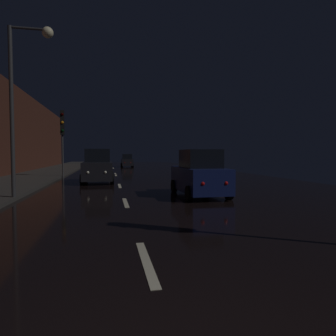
{
  "coord_description": "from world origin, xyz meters",
  "views": [
    {
      "loc": [
        -0.63,
        -2.05,
        1.88
      ],
      "look_at": [
        2.36,
        12.85,
        1.15
      ],
      "focal_mm": 31.8,
      "sensor_mm": 36.0,
      "label": 1
    }
  ],
  "objects_px": {
    "traffic_light_far_left": "(62,129)",
    "car_approaching_headlights": "(98,167)",
    "car_parked_right_near": "(199,175)",
    "streetlamp_overhead": "(24,85)",
    "car_distant_taillights": "(127,161)"
  },
  "relations": [
    {
      "from": "car_distant_taillights",
      "to": "car_parked_right_near",
      "type": "distance_m",
      "value": 30.43
    },
    {
      "from": "car_approaching_headlights",
      "to": "traffic_light_far_left",
      "type": "bearing_deg",
      "value": -147.78
    },
    {
      "from": "streetlamp_overhead",
      "to": "car_parked_right_near",
      "type": "distance_m",
      "value": 8.14
    },
    {
      "from": "traffic_light_far_left",
      "to": "car_distant_taillights",
      "type": "bearing_deg",
      "value": 151.03
    },
    {
      "from": "streetlamp_overhead",
      "to": "car_approaching_headlights",
      "type": "xyz_separation_m",
      "value": [
        2.58,
        7.28,
        -3.62
      ]
    },
    {
      "from": "traffic_light_far_left",
      "to": "car_parked_right_near",
      "type": "relative_size",
      "value": 1.29
    },
    {
      "from": "car_distant_taillights",
      "to": "car_parked_right_near",
      "type": "bearing_deg",
      "value": -177.41
    },
    {
      "from": "traffic_light_far_left",
      "to": "car_parked_right_near",
      "type": "bearing_deg",
      "value": 21.77
    },
    {
      "from": "streetlamp_overhead",
      "to": "car_approaching_headlights",
      "type": "bearing_deg",
      "value": 70.5
    },
    {
      "from": "car_approaching_headlights",
      "to": "car_parked_right_near",
      "type": "distance_m",
      "value": 8.71
    },
    {
      "from": "traffic_light_far_left",
      "to": "car_approaching_headlights",
      "type": "relative_size",
      "value": 1.21
    },
    {
      "from": "car_approaching_headlights",
      "to": "car_parked_right_near",
      "type": "xyz_separation_m",
      "value": [
        4.68,
        -7.34,
        -0.06
      ]
    },
    {
      "from": "streetlamp_overhead",
      "to": "car_approaching_headlights",
      "type": "height_order",
      "value": "streetlamp_overhead"
    },
    {
      "from": "car_approaching_headlights",
      "to": "car_parked_right_near",
      "type": "relative_size",
      "value": 1.06
    },
    {
      "from": "car_distant_taillights",
      "to": "car_parked_right_near",
      "type": "relative_size",
      "value": 0.9
    }
  ]
}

